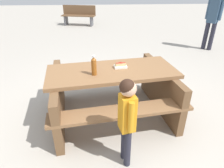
{
  "coord_description": "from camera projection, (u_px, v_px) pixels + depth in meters",
  "views": [
    {
      "loc": [
        -0.18,
        -2.53,
        1.88
      ],
      "look_at": [
        0.0,
        0.0,
        0.52
      ],
      "focal_mm": 31.73,
      "sensor_mm": 36.0,
      "label": 1
    }
  ],
  "objects": [
    {
      "name": "hotdog_tray",
      "position": [
        121.0,
        66.0,
        2.83
      ],
      "size": [
        0.19,
        0.13,
        0.08
      ],
      "color": "white",
      "rests_on": "picnic_table"
    },
    {
      "name": "ground_plane",
      "position": [
        112.0,
        113.0,
        3.12
      ],
      "size": [
        30.0,
        30.0,
        0.0
      ],
      "primitive_type": "plane",
      "color": "#ADA599",
      "rests_on": "ground"
    },
    {
      "name": "park_bench_mid",
      "position": [
        79.0,
        15.0,
        8.87
      ],
      "size": [
        1.55,
        0.74,
        0.85
      ],
      "color": "brown",
      "rests_on": "ground"
    },
    {
      "name": "bystander_adult",
      "position": [
        215.0,
        11.0,
        5.47
      ],
      "size": [
        0.36,
        0.36,
        1.72
      ],
      "color": "#262633",
      "rests_on": "ground"
    },
    {
      "name": "child_in_coat",
      "position": [
        127.0,
        113.0,
        1.99
      ],
      "size": [
        0.18,
        0.26,
        1.06
      ],
      "color": "#262633",
      "rests_on": "ground"
    },
    {
      "name": "soda_bottle",
      "position": [
        94.0,
        66.0,
        2.57
      ],
      "size": [
        0.07,
        0.07,
        0.27
      ],
      "color": "brown",
      "rests_on": "picnic_table"
    },
    {
      "name": "picnic_table",
      "position": [
        112.0,
        89.0,
        2.91
      ],
      "size": [
        1.98,
        1.63,
        0.75
      ],
      "color": "brown",
      "rests_on": "ground"
    }
  ]
}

